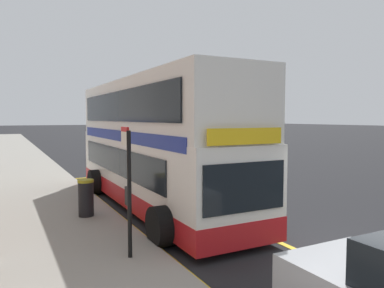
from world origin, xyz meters
TOP-DOWN VIEW (x-y plane):
  - ground_plane at (0.00, 32.00)m, footprint 260.00×260.00m
  - pavement_near at (-7.00, 32.00)m, footprint 6.00×76.00m
  - double_decker_bus at (-2.46, 6.86)m, footprint 3.16×10.99m
  - bus_bay_markings at (-2.50, 7.00)m, footprint 3.01×14.50m
  - bus_stop_sign at (-4.79, 2.36)m, footprint 0.09×0.51m
  - litter_bin at (-4.94, 6.09)m, footprint 0.48×0.48m

SIDE VIEW (x-z plane):
  - ground_plane at x=0.00m, z-range 0.00..0.00m
  - bus_bay_markings at x=-2.50m, z-range 0.00..0.01m
  - pavement_near at x=-7.00m, z-range 0.00..0.14m
  - litter_bin at x=-4.94m, z-range 0.14..1.26m
  - bus_stop_sign at x=-4.79m, z-range 0.37..3.16m
  - double_decker_bus at x=-2.46m, z-range -0.14..4.26m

